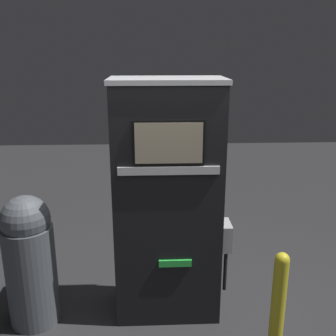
{
  "coord_description": "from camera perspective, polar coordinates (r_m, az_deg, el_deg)",
  "views": [
    {
      "loc": [
        -0.13,
        -2.93,
        2.35
      ],
      "look_at": [
        0.0,
        0.13,
        1.42
      ],
      "focal_mm": 42.0,
      "sensor_mm": 36.0,
      "label": 1
    }
  ],
  "objects": [
    {
      "name": "ground_plane",
      "position": [
        3.76,
        0.09,
        -21.83
      ],
      "size": [
        14.0,
        14.0,
        0.0
      ],
      "primitive_type": "plane",
      "color": "#2D2D30"
    },
    {
      "name": "gas_pump",
      "position": [
        3.43,
        -0.05,
        -5.01
      ],
      "size": [
        1.01,
        0.55,
        2.13
      ],
      "color": "black",
      "rests_on": "ground_plane"
    },
    {
      "name": "safety_bollard",
      "position": [
        3.38,
        15.74,
        -17.94
      ],
      "size": [
        0.11,
        0.11,
        0.87
      ],
      "color": "yellow",
      "rests_on": "ground_plane"
    },
    {
      "name": "trash_bin",
      "position": [
        3.68,
        -19.41,
        -12.4
      ],
      "size": [
        0.44,
        0.44,
        1.19
      ],
      "color": "#51565B",
      "rests_on": "ground_plane"
    }
  ]
}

